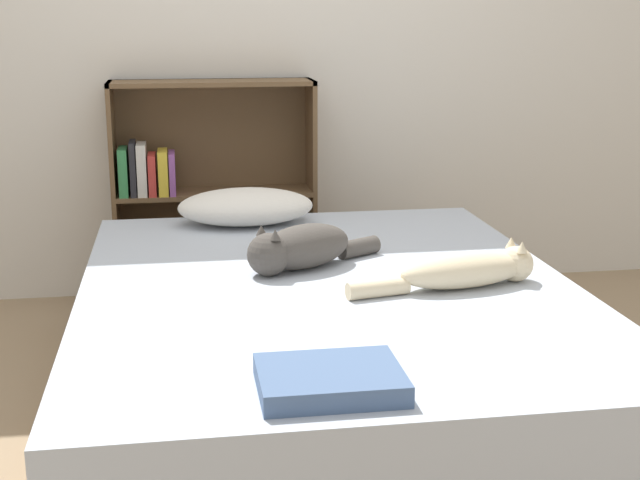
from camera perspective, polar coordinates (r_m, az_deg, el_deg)
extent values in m
plane|color=#997F60|center=(2.99, 0.48, -11.41)|extent=(8.00, 8.00, 0.00)
cube|color=silver|center=(4.19, -3.04, 13.67)|extent=(8.00, 0.06, 2.50)
cube|color=#99754C|center=(2.94, 0.49, -9.38)|extent=(1.59, 2.07, 0.23)
cube|color=#B2BCCC|center=(2.85, 0.50, -5.05)|extent=(1.54, 2.01, 0.24)
ellipsoid|color=white|center=(3.59, -4.78, 2.14)|extent=(0.54, 0.33, 0.15)
ellipsoid|color=beige|center=(2.79, 9.21, -1.90)|extent=(0.45, 0.23, 0.11)
sphere|color=beige|center=(2.88, 12.40, -1.50)|extent=(0.11, 0.11, 0.11)
cone|color=beige|center=(2.89, 12.14, -0.15)|extent=(0.04, 0.04, 0.03)
cone|color=beige|center=(2.84, 12.80, -0.44)|extent=(0.04, 0.04, 0.03)
cylinder|color=beige|center=(2.68, 3.73, -3.11)|extent=(0.20, 0.09, 0.05)
ellipsoid|color=#47423D|center=(2.96, -0.97, -0.40)|extent=(0.39, 0.32, 0.15)
sphere|color=#47423D|center=(2.88, -3.31, -0.93)|extent=(0.14, 0.14, 0.14)
cone|color=#47423D|center=(2.83, -2.88, 0.34)|extent=(0.04, 0.04, 0.03)
cone|color=#47423D|center=(2.89, -3.78, 0.64)|extent=(0.04, 0.04, 0.03)
cylinder|color=#47423D|center=(3.12, 2.47, -0.47)|extent=(0.17, 0.13, 0.06)
cube|color=brown|center=(4.09, -12.97, 2.77)|extent=(0.02, 0.26, 1.01)
cube|color=brown|center=(4.12, -0.57, 3.24)|extent=(0.02, 0.26, 1.01)
cube|color=brown|center=(4.20, -6.55, -3.59)|extent=(0.91, 0.26, 0.02)
cube|color=brown|center=(4.01, -6.96, 9.95)|extent=(0.91, 0.26, 0.02)
cube|color=brown|center=(4.08, -6.75, 3.02)|extent=(0.87, 0.26, 0.02)
cube|color=brown|center=(4.20, -6.82, 3.34)|extent=(0.91, 0.02, 1.01)
cube|color=#337F47|center=(4.02, -12.46, 4.29)|extent=(0.04, 0.16, 0.21)
cube|color=#232328|center=(4.02, -11.86, 4.52)|extent=(0.02, 0.16, 0.24)
cube|color=beige|center=(4.02, -11.32, 4.47)|extent=(0.04, 0.16, 0.23)
cube|color=#B7332D|center=(4.02, -10.68, 4.16)|extent=(0.03, 0.16, 0.18)
cube|color=gold|center=(4.02, -10.00, 4.30)|extent=(0.04, 0.16, 0.20)
cube|color=#8C4C99|center=(4.02, -9.43, 4.26)|extent=(0.03, 0.16, 0.19)
cube|color=#4C668E|center=(2.03, 0.64, -8.93)|extent=(0.33, 0.26, 0.05)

